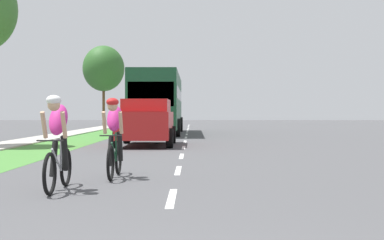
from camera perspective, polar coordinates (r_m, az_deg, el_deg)
ground_plane at (r=22.61m, az=-0.74°, el=-2.42°), size 120.00×120.00×0.00m
grass_verge at (r=23.21m, az=-13.03°, el=-2.35°), size 2.34×70.00×0.01m
sidewalk_concrete at (r=23.74m, az=-17.74°, el=-2.30°), size 1.66×70.00×0.10m
lane_markings_center at (r=26.60m, az=-0.62°, el=-1.92°), size 0.12×54.07×0.01m
cyclist_lead at (r=8.92m, az=-14.39°, el=-2.33°), size 0.42×1.72×1.58m
cyclist_trailing at (r=10.46m, az=-8.42°, el=-1.84°), size 0.42×1.72×1.58m
suv_red at (r=20.36m, az=-4.91°, el=-0.12°), size 2.15×4.70×1.79m
bus_dark_green at (r=31.21m, az=-3.64°, el=2.13°), size 2.78×11.60×3.48m
street_tree_far at (r=48.27m, az=-9.57°, el=5.55°), size 3.76×3.76×7.32m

